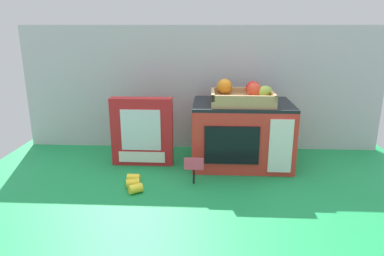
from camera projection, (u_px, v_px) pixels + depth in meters
ground_plane at (199, 163)px, 1.48m from camera, size 1.70×1.70×0.00m
display_back_panel at (201, 88)px, 1.60m from camera, size 1.61×0.03×0.55m
toy_microwave at (242, 134)px, 1.44m from camera, size 0.39×0.27×0.26m
food_groups_crate at (244, 96)px, 1.39m from camera, size 0.25×0.20×0.09m
cookie_set_box at (142, 132)px, 1.43m from camera, size 0.25×0.05×0.28m
price_sign at (194, 167)px, 1.26m from camera, size 0.07×0.01×0.10m
loose_toy_banana at (134, 183)px, 1.25m from camera, size 0.07×0.13×0.03m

